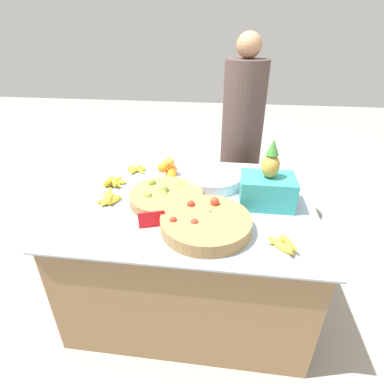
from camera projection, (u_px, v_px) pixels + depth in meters
ground_plane at (192, 287)px, 2.20m from camera, size 12.00×12.00×0.00m
market_table at (192, 247)px, 2.02m from camera, size 1.45×1.19×0.75m
lime_bowl at (166, 197)px, 1.79m from camera, size 0.44×0.44×0.11m
tomato_basket at (206, 223)px, 1.55m from camera, size 0.47×0.47×0.11m
orange_pile at (169, 170)px, 2.06m from camera, size 0.14×0.20×0.13m
metal_bowl at (214, 180)px, 1.99m from camera, size 0.36×0.36×0.07m
price_sign at (152, 219)px, 1.56m from camera, size 0.13×0.05×0.09m
produce_crate at (267, 187)px, 1.73m from camera, size 0.31×0.22×0.40m
banana_bunch_front_center at (254, 172)px, 2.13m from camera, size 0.15×0.16×0.03m
banana_bunch_back_center at (109, 198)px, 1.80m from camera, size 0.15×0.18×0.06m
banana_bunch_middle_right at (113, 182)px, 1.99m from camera, size 0.16×0.19×0.06m
banana_bunch_middle_left at (283, 244)px, 1.43m from camera, size 0.15×0.16×0.06m
banana_bunch_front_right at (137, 169)px, 2.18m from camera, size 0.17×0.16×0.04m
vendor_person at (241, 145)px, 2.63m from camera, size 0.35×0.35×1.65m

